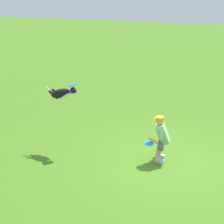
{
  "coord_description": "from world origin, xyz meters",
  "views": [
    {
      "loc": [
        -1.07,
        8.47,
        4.8
      ],
      "look_at": [
        1.52,
        -0.06,
        1.29
      ],
      "focal_mm": 56.28,
      "sensor_mm": 36.0,
      "label": 1
    }
  ],
  "objects_px": {
    "frisbee_flying": "(72,85)",
    "frisbee_held": "(149,143)",
    "person": "(161,137)",
    "dog": "(62,93)"
  },
  "relations": [
    {
      "from": "frisbee_flying",
      "to": "frisbee_held",
      "type": "distance_m",
      "value": 2.63
    },
    {
      "from": "person",
      "to": "frisbee_flying",
      "type": "xyz_separation_m",
      "value": [
        2.51,
        0.11,
        1.3
      ]
    },
    {
      "from": "person",
      "to": "dog",
      "type": "bearing_deg",
      "value": -3.2
    },
    {
      "from": "frisbee_flying",
      "to": "frisbee_held",
      "type": "relative_size",
      "value": 0.92
    },
    {
      "from": "frisbee_held",
      "to": "dog",
      "type": "bearing_deg",
      "value": -4.07
    },
    {
      "from": "dog",
      "to": "frisbee_held",
      "type": "xyz_separation_m",
      "value": [
        -2.54,
        0.18,
        -1.09
      ]
    },
    {
      "from": "dog",
      "to": "person",
      "type": "bearing_deg",
      "value": 9.21
    },
    {
      "from": "person",
      "to": "dog",
      "type": "distance_m",
      "value": 3.0
    },
    {
      "from": "frisbee_flying",
      "to": "person",
      "type": "bearing_deg",
      "value": -177.54
    },
    {
      "from": "person",
      "to": "frisbee_held",
      "type": "distance_m",
      "value": 0.4
    }
  ]
}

